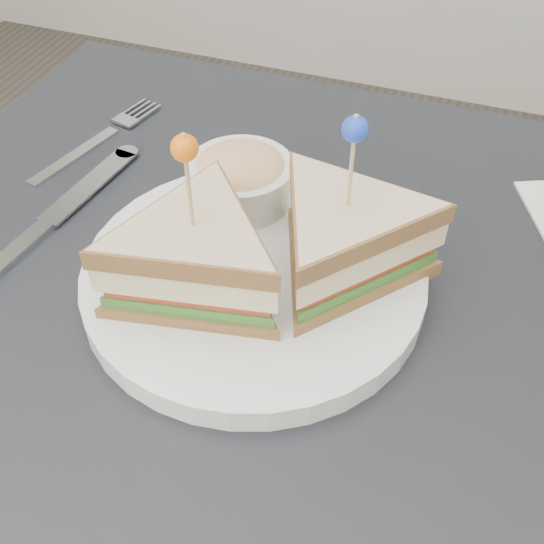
# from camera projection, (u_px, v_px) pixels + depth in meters

# --- Properties ---
(table) EXTENTS (0.80, 0.80, 0.75)m
(table) POSITION_uv_depth(u_px,v_px,m) (258.00, 374.00, 0.63)
(table) COLOR black
(table) RESTS_ON ground
(plate_meal) EXTENTS (0.38, 0.38, 0.18)m
(plate_meal) POSITION_uv_depth(u_px,v_px,m) (264.00, 247.00, 0.57)
(plate_meal) COLOR white
(plate_meal) RESTS_ON table
(cutlery_fork) EXTENTS (0.07, 0.19, 0.01)m
(cutlery_fork) POSITION_uv_depth(u_px,v_px,m) (103.00, 137.00, 0.77)
(cutlery_fork) COLOR silver
(cutlery_fork) RESTS_ON table
(cutlery_knife) EXTENTS (0.05, 0.25, 0.01)m
(cutlery_knife) POSITION_uv_depth(u_px,v_px,m) (54.00, 217.00, 0.66)
(cutlery_knife) COLOR silver
(cutlery_knife) RESTS_ON table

